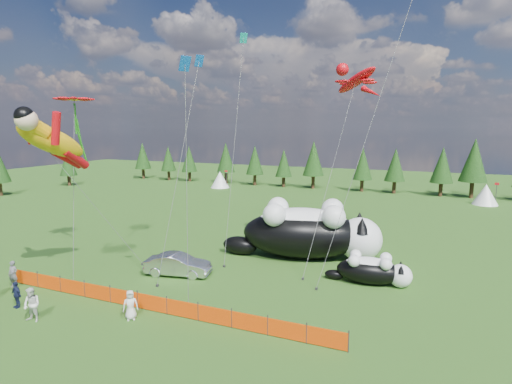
{
  "coord_description": "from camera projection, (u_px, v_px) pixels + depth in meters",
  "views": [
    {
      "loc": [
        13.53,
        -20.42,
        10.36
      ],
      "look_at": [
        3.49,
        4.0,
        6.03
      ],
      "focal_mm": 28.0,
      "sensor_mm": 36.0,
      "label": 1
    }
  ],
  "objects": [
    {
      "name": "ground",
      "position": [
        182.0,
        291.0,
        25.39
      ],
      "size": [
        160.0,
        160.0,
        0.0
      ],
      "primitive_type": "plane",
      "color": "#113509",
      "rests_on": "ground"
    },
    {
      "name": "safety_fence",
      "position": [
        152.0,
        303.0,
        22.57
      ],
      "size": [
        22.06,
        0.06,
        1.1
      ],
      "color": "#262626",
      "rests_on": "ground"
    },
    {
      "name": "tree_line",
      "position": [
        331.0,
        166.0,
        65.82
      ],
      "size": [
        90.0,
        4.0,
        8.0
      ],
      "primitive_type": null,
      "color": "black",
      "rests_on": "ground"
    },
    {
      "name": "festival_tents",
      "position": [
        399.0,
        190.0,
        57.55
      ],
      "size": [
        50.0,
        3.2,
        2.8
      ],
      "primitive_type": null,
      "color": "white",
      "rests_on": "ground"
    },
    {
      "name": "cat_large",
      "position": [
        310.0,
        231.0,
        31.6
      ],
      "size": [
        12.62,
        6.54,
        4.61
      ],
      "rotation": [
        0.0,
        0.0,
        0.23
      ],
      "color": "black",
      "rests_on": "ground"
    },
    {
      "name": "cat_small",
      "position": [
        373.0,
        270.0,
        26.49
      ],
      "size": [
        5.69,
        2.29,
        2.05
      ],
      "rotation": [
        0.0,
        0.0,
        0.07
      ],
      "color": "black",
      "rests_on": "ground"
    },
    {
      "name": "car",
      "position": [
        178.0,
        265.0,
        28.08
      ],
      "size": [
        4.87,
        2.54,
        1.53
      ],
      "primitive_type": "imported",
      "rotation": [
        0.0,
        0.0,
        1.78
      ],
      "color": "silver",
      "rests_on": "ground"
    },
    {
      "name": "spectator_a",
      "position": [
        13.0,
        274.0,
        25.89
      ],
      "size": [
        0.73,
        0.55,
        1.78
      ],
      "primitive_type": "imported",
      "rotation": [
        0.0,
        0.0,
        0.21
      ],
      "color": "#5B5B60",
      "rests_on": "ground"
    },
    {
      "name": "spectator_b",
      "position": [
        32.0,
        305.0,
        21.33
      ],
      "size": [
        0.96,
        0.62,
        1.89
      ],
      "primitive_type": "imported",
      "rotation": [
        0.0,
        0.0,
        0.09
      ],
      "color": "silver",
      "rests_on": "ground"
    },
    {
      "name": "spectator_c",
      "position": [
        16.0,
        295.0,
        23.04
      ],
      "size": [
        0.98,
        0.62,
        1.56
      ],
      "primitive_type": "imported",
      "rotation": [
        0.0,
        0.0,
        -0.17
      ],
      "color": "#161D3E",
      "rests_on": "ground"
    },
    {
      "name": "spectator_e",
      "position": [
        130.0,
        305.0,
        21.6
      ],
      "size": [
        0.95,
        0.92,
        1.65
      ],
      "primitive_type": "imported",
      "rotation": [
        0.0,
        0.0,
        0.69
      ],
      "color": "silver",
      "rests_on": "ground"
    },
    {
      "name": "superhero_kite",
      "position": [
        52.0,
        141.0,
        24.72
      ],
      "size": [
        5.6,
        8.29,
        12.54
      ],
      "color": "#D9A10B",
      "rests_on": "ground"
    },
    {
      "name": "gecko_kite",
      "position": [
        356.0,
        81.0,
        31.22
      ],
      "size": [
        6.73,
        10.85,
        16.05
      ],
      "color": "red",
      "rests_on": "ground"
    },
    {
      "name": "flower_kite",
      "position": [
        74.0,
        101.0,
        29.2
      ],
      "size": [
        4.72,
        5.77,
        13.16
      ],
      "color": "red",
      "rests_on": "ground"
    },
    {
      "name": "diamond_kite_a",
      "position": [
        198.0,
        69.0,
        27.71
      ],
      "size": [
        1.22,
        5.35,
        15.94
      ],
      "color": "#0C57B9",
      "rests_on": "ground"
    },
    {
      "name": "diamond_kite_c",
      "position": [
        185.0,
        75.0,
        20.12
      ],
      "size": [
        0.64,
        1.06,
        14.27
      ],
      "color": "#0C57B9",
      "rests_on": "ground"
    },
    {
      "name": "diamond_kite_d",
      "position": [
        243.0,
        48.0,
        31.87
      ],
      "size": [
        1.22,
        5.72,
        18.42
      ],
      "color": "#0DA096",
      "rests_on": "ground"
    }
  ]
}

